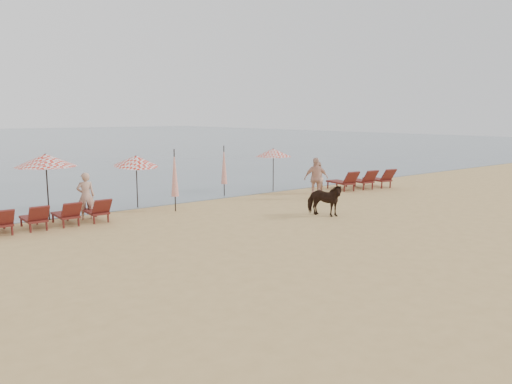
% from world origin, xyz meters
% --- Properties ---
extents(ground, '(120.00, 120.00, 0.00)m').
position_xyz_m(ground, '(0.00, 0.00, 0.00)').
color(ground, tan).
rests_on(ground, ground).
extents(lounger_cluster_left, '(3.91, 1.67, 0.62)m').
position_xyz_m(lounger_cluster_left, '(-6.33, 8.57, 0.43)').
color(lounger_cluster_left, '#5B1D15').
rests_on(lounger_cluster_left, ground).
extents(lounger_cluster_right, '(3.54, 2.44, 0.72)m').
position_xyz_m(lounger_cluster_right, '(9.58, 8.02, 0.50)').
color(lounger_cluster_right, '#5B1D15').
rests_on(lounger_cluster_right, ground).
extents(umbrella_open_left_a, '(2.21, 2.21, 2.51)m').
position_xyz_m(umbrella_open_left_a, '(-6.03, 9.94, 2.26)').
color(umbrella_open_left_a, black).
rests_on(umbrella_open_left_a, ground).
extents(umbrella_open_left_b, '(1.82, 1.86, 2.33)m').
position_xyz_m(umbrella_open_left_b, '(-2.35, 10.19, 2.01)').
color(umbrella_open_left_b, black).
rests_on(umbrella_open_left_b, ground).
extents(umbrella_open_right, '(1.82, 1.82, 2.22)m').
position_xyz_m(umbrella_open_right, '(5.26, 10.32, 2.00)').
color(umbrella_open_right, black).
rests_on(umbrella_open_right, ground).
extents(umbrella_closed_left, '(0.31, 0.31, 2.56)m').
position_xyz_m(umbrella_closed_left, '(-1.42, 8.57, 1.57)').
color(umbrella_closed_left, black).
rests_on(umbrella_closed_left, ground).
extents(umbrella_closed_right, '(0.30, 0.30, 2.46)m').
position_xyz_m(umbrella_closed_right, '(2.35, 10.56, 1.52)').
color(umbrella_closed_right, black).
rests_on(umbrella_closed_right, ground).
extents(cow, '(1.23, 1.66, 1.28)m').
position_xyz_m(cow, '(2.69, 4.13, 0.64)').
color(cow, black).
rests_on(cow, ground).
extents(beachgoer_left, '(0.74, 0.58, 1.79)m').
position_xyz_m(beachgoer_left, '(-4.85, 9.27, 0.89)').
color(beachgoer_left, tan).
rests_on(beachgoer_left, ground).
extents(beachgoer_right_a, '(0.94, 0.85, 1.60)m').
position_xyz_m(beachgoer_right_a, '(6.49, 8.34, 0.80)').
color(beachgoer_right_a, tan).
rests_on(beachgoer_right_a, ground).
extents(beachgoer_right_b, '(1.23, 0.98, 1.95)m').
position_xyz_m(beachgoer_right_b, '(5.30, 7.23, 0.98)').
color(beachgoer_right_b, tan).
rests_on(beachgoer_right_b, ground).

